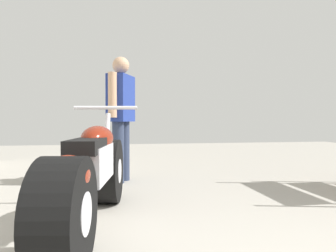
% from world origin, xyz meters
% --- Properties ---
extents(ground_plane, '(15.53, 15.53, 0.00)m').
position_xyz_m(ground_plane, '(0.00, 3.13, 0.00)').
color(ground_plane, '#9E998E').
extents(motorcycle_maroon_cruiser, '(0.70, 2.21, 1.03)m').
position_xyz_m(motorcycle_maroon_cruiser, '(-0.90, 1.98, 0.42)').
color(motorcycle_maroon_cruiser, black).
rests_on(motorcycle_maroon_cruiser, ground_plane).
extents(mechanic_in_blue, '(0.42, 0.70, 1.78)m').
position_xyz_m(mechanic_in_blue, '(-0.62, 3.90, 1.01)').
color(mechanic_in_blue, '#2D3851').
rests_on(mechanic_in_blue, ground_plane).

